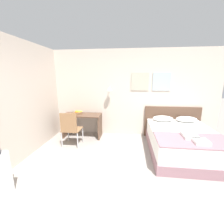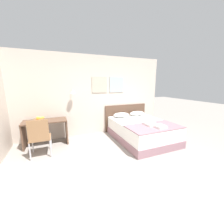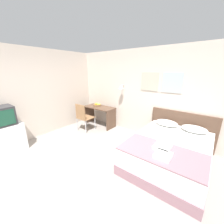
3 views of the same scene
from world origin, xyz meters
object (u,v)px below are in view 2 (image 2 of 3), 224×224
at_px(throw_blanket, 154,127).
at_px(fruit_bowl, 39,119).
at_px(folded_towel_near_foot, 150,124).
at_px(headboard, 126,117).
at_px(desk_chair, 39,135).
at_px(pillow_right, 137,113).
at_px(desk, 46,128).
at_px(pillow_left, 121,115).
at_px(folded_towel_mid_bed, 160,126).
at_px(bed, 141,131).

relative_size(throw_blanket, fruit_bowl, 4.89).
bearing_deg(throw_blanket, folded_towel_near_foot, 99.54).
xyz_separation_m(headboard, throw_blanket, (-0.00, -1.63, 0.11)).
height_order(throw_blanket, desk_chair, desk_chair).
height_order(folded_towel_near_foot, fruit_bowl, fruit_bowl).
xyz_separation_m(desk_chair, fruit_bowl, (-0.05, 0.75, 0.22)).
relative_size(pillow_right, desk_chair, 0.61).
height_order(headboard, desk, headboard).
xyz_separation_m(headboard, pillow_left, (-0.33, -0.26, 0.18)).
height_order(folded_towel_mid_bed, fruit_bowl, fruit_bowl).
distance_m(headboard, fruit_bowl, 2.93).
xyz_separation_m(bed, folded_towel_near_foot, (-0.02, -0.45, 0.35)).
bearing_deg(fruit_bowl, folded_towel_near_foot, -22.88).
relative_size(folded_towel_near_foot, fruit_bowl, 1.18).
height_order(bed, headboard, headboard).
xyz_separation_m(headboard, fruit_bowl, (-2.90, -0.27, 0.29)).
xyz_separation_m(headboard, desk_chair, (-2.84, -1.02, 0.07)).
distance_m(bed, pillow_right, 0.92).
relative_size(folded_towel_near_foot, desk_chair, 0.38).
relative_size(headboard, pillow_right, 2.87).
relative_size(throw_blanket, folded_towel_mid_bed, 5.37).
height_order(folded_towel_near_foot, desk_chair, desk_chair).
bearing_deg(folded_towel_mid_bed, pillow_left, 104.97).
bearing_deg(desk, headboard, 6.45).
distance_m(pillow_left, folded_towel_mid_bed, 1.56).
bearing_deg(headboard, desk_chair, -160.22).
distance_m(pillow_left, desk, 2.43).
relative_size(headboard, folded_towel_mid_bed, 5.97).
xyz_separation_m(pillow_right, throw_blanket, (-0.33, -1.37, -0.06)).
bearing_deg(fruit_bowl, pillow_right, 0.19).
bearing_deg(headboard, bed, -90.00).
bearing_deg(throw_blanket, headboard, 90.00).
xyz_separation_m(folded_towel_near_foot, fruit_bowl, (-2.87, 1.21, 0.13)).
distance_m(pillow_left, throw_blanket, 1.41).
bearing_deg(fruit_bowl, throw_blanket, -25.06).
xyz_separation_m(throw_blanket, fruit_bowl, (-2.90, 1.35, 0.17)).
height_order(desk, desk_chair, desk_chair).
relative_size(bed, headboard, 1.23).
xyz_separation_m(pillow_left, folded_towel_mid_bed, (0.40, -1.51, -0.02)).
bearing_deg(pillow_right, throw_blanket, -103.49).
xyz_separation_m(headboard, folded_towel_mid_bed, (0.08, -1.77, 0.15)).
bearing_deg(bed, folded_towel_near_foot, -93.06).
relative_size(pillow_left, pillow_right, 1.00).
relative_size(folded_towel_mid_bed, fruit_bowl, 0.91).
distance_m(bed, desk_chair, 2.86).
xyz_separation_m(throw_blanket, desk_chair, (-2.84, 0.61, -0.04)).
relative_size(headboard, folded_towel_near_foot, 4.61).
distance_m(headboard, desk_chair, 3.02).
bearing_deg(fruit_bowl, desk_chair, -85.89).
xyz_separation_m(pillow_left, pillow_right, (0.66, 0.00, 0.00)).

